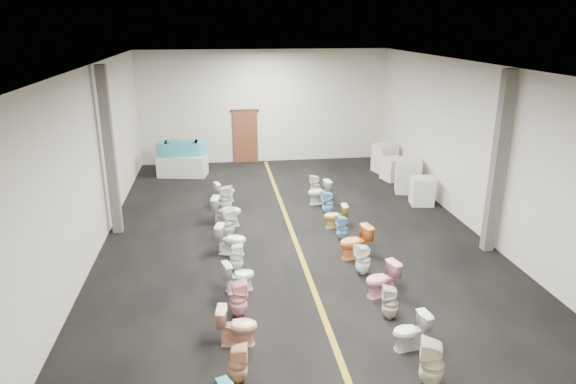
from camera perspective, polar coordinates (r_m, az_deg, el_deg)
name	(u,v)px	position (r m, az deg, el deg)	size (l,w,h in m)	color
floor	(293,236)	(13.92, 0.61, -4.92)	(16.00, 16.00, 0.00)	black
ceiling	(294,65)	(12.82, 0.68, 13.88)	(16.00, 16.00, 0.00)	black
wall_back	(264,107)	(20.98, -2.64, 9.44)	(10.00, 10.00, 0.00)	beige
wall_front	(402,334)	(5.98, 12.51, -15.11)	(10.00, 10.00, 0.00)	beige
wall_left	(91,162)	(13.41, -21.02, 3.09)	(16.00, 16.00, 0.00)	beige
wall_right	(477,149)	(14.77, 20.27, 4.50)	(16.00, 16.00, 0.00)	beige
aisle_stripe	(293,236)	(13.92, 0.61, -4.91)	(0.12, 15.60, 0.01)	olive
back_door	(245,137)	(21.08, -4.76, 6.12)	(1.00, 0.10, 2.10)	#562D19
door_frame	(245,111)	(20.89, -4.84, 9.00)	(1.15, 0.08, 0.10)	#331C11
column_left	(110,152)	(14.31, -19.21, 4.20)	(0.25, 0.25, 4.50)	#59544C
column_right	(497,164)	(13.38, 22.25, 2.91)	(0.25, 0.25, 4.50)	#59544C
display_table	(183,165)	(19.66, -11.62, 2.92)	(1.76, 0.88, 0.78)	silver
bathtub	(181,148)	(19.49, -11.75, 4.84)	(1.86, 0.70, 0.55)	teal
appliance_crate_a	(422,191)	(16.72, 14.66, 0.11)	(0.68, 0.68, 0.87)	silver
appliance_crate_b	(408,176)	(17.80, 13.18, 1.72)	(0.80, 0.80, 1.10)	beige
appliance_crate_c	(394,169)	(19.12, 11.66, 2.55)	(0.73, 0.73, 0.83)	silver
appliance_crate_d	(385,158)	(20.06, 10.69, 3.73)	(0.75, 0.75, 1.08)	beige
toilet_left_1	(238,364)	(8.63, -5.59, -18.50)	(0.31, 0.31, 0.68)	#F0B28B
toilet_left_2	(237,326)	(9.48, -5.65, -14.57)	(0.41, 0.72, 0.73)	#EDAB92
toilet_left_3	(239,299)	(10.25, -5.52, -11.72)	(0.34, 0.35, 0.76)	#F6ACAE
toilet_left_4	(239,276)	(11.15, -5.48, -9.26)	(0.39, 0.68, 0.70)	white
toilet_left_5	(236,258)	(11.98, -5.75, -7.27)	(0.31, 0.31, 0.68)	white
toilet_left_6	(231,239)	(12.84, -6.32, -5.27)	(0.43, 0.75, 0.76)	white
toilet_left_7	(228,223)	(13.77, -6.72, -3.47)	(0.37, 0.38, 0.82)	silver
toilet_left_8	(227,211)	(14.62, -6.83, -2.12)	(0.47, 0.82, 0.84)	silver
toilet_left_9	(225,199)	(15.59, -6.97, -0.78)	(0.38, 0.39, 0.84)	silver
toilet_left_10	(225,192)	(16.56, -7.04, 0.05)	(0.37, 0.65, 0.67)	white
toilet_right_0	(432,364)	(8.75, 15.71, -17.90)	(0.38, 0.39, 0.85)	beige
toilet_right_1	(411,332)	(9.58, 13.48, -14.84)	(0.38, 0.67, 0.68)	white
toilet_right_2	(390,303)	(10.33, 11.28, -11.96)	(0.31, 0.32, 0.70)	beige
toilet_right_3	(382,280)	(11.08, 10.37, -9.55)	(0.41, 0.73, 0.74)	#F4A4AC
toilet_right_4	(363,260)	(11.87, 8.33, -7.44)	(0.34, 0.34, 0.75)	white
toilet_right_5	(355,242)	(12.67, 7.49, -5.54)	(0.45, 0.79, 0.81)	orange
toilet_right_6	(342,228)	(13.63, 6.06, -4.00)	(0.31, 0.31, 0.68)	#73A9D5
toilet_right_7	(335,216)	(14.44, 5.30, -2.68)	(0.37, 0.65, 0.67)	#DDBC55
toilet_right_8	(328,203)	(15.36, 4.44, -1.21)	(0.33, 0.34, 0.74)	#7CBFE1
toilet_right_9	(319,192)	(16.27, 3.47, -0.03)	(0.42, 0.74, 0.75)	silver
toilet_right_10	(315,185)	(17.09, 3.03, 0.77)	(0.31, 0.32, 0.69)	beige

